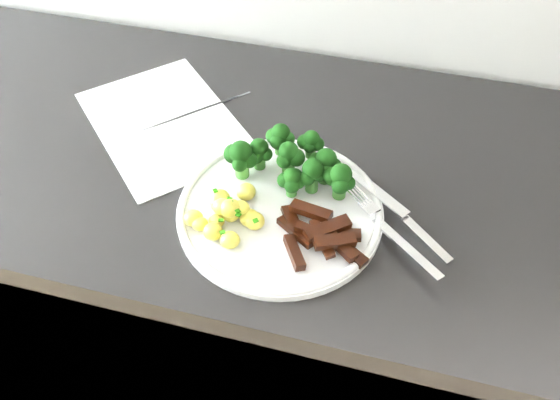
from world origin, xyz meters
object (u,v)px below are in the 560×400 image
Objects in this scene: recipe_paper at (165,123)px; plate at (280,210)px; counter at (240,303)px; potatoes at (228,212)px; knife at (411,225)px; beef_strips at (321,235)px; fork at (393,234)px; broccoli at (293,160)px.

plate reaches higher than recipe_paper.
counter is 0.50m from potatoes.
knife is (0.25, 0.06, -0.02)m from potatoes.
plate is at bearing 29.39° from potatoes.
potatoes reaches higher than beef_strips.
beef_strips is at bearing -162.59° from fork.
broccoli is 0.13m from beef_strips.
beef_strips reaches higher than fork.
counter is 17.54× the size of beef_strips.
counter is at bearing 110.05° from potatoes.
knife reaches higher than counter.
potatoes reaches higher than plate.
potatoes is at bearing -167.40° from knife.
recipe_paper is 1.23× the size of plate.
fork is at bearing -127.05° from knife.
recipe_paper reaches higher than counter.
plate is 1.94× the size of fork.
fork reaches higher than knife.
plate is at bearing -41.03° from counter.
broccoli reaches higher than potatoes.
fork is (0.16, -0.01, 0.01)m from plate.
recipe_paper is 0.44m from knife.
knife is at bearing 5.88° from plate.
broccoli is at bearing 121.67° from beef_strips.
plate is 2.54× the size of potatoes.
counter is at bearing -19.53° from recipe_paper.
potatoes is (-0.07, -0.10, -0.02)m from broccoli.
broccoli reaches higher than recipe_paper.
recipe_paper is 1.84× the size of broccoli.
plate is (0.12, -0.10, 0.46)m from counter.
potatoes is (0.05, -0.14, 0.47)m from counter.
fork reaches higher than recipe_paper.
recipe_paper is 0.25m from potatoes.
beef_strips reaches higher than counter.
counter is 0.51m from broccoli.
counter is 0.55m from knife.
counter is 0.52m from beef_strips.
counter is 15.58× the size of fork.
broccoli is 1.20× the size of knife.
recipe_paper is 3.12× the size of potatoes.
fork is (0.40, -0.15, 0.02)m from recipe_paper.
fork reaches higher than counter.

